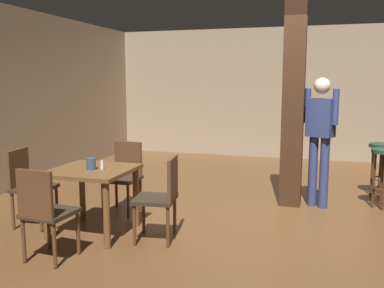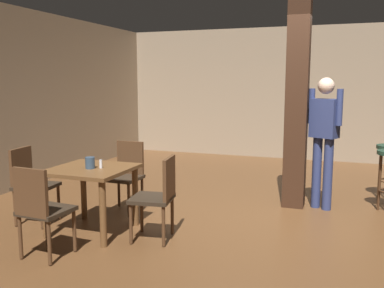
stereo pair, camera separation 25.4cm
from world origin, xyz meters
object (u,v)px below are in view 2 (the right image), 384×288
at_px(chair_west, 30,181).
at_px(standing_person, 324,133).
at_px(chair_north, 126,173).
at_px(chair_south, 41,207).
at_px(napkin_cup, 90,163).
at_px(salt_shaker, 101,164).
at_px(dining_table, 92,180).
at_px(chair_east, 159,194).

height_order(chair_west, standing_person, standing_person).
bearing_deg(chair_west, chair_north, 44.06).
relative_size(chair_north, chair_south, 1.00).
height_order(chair_north, napkin_cup, chair_north).
bearing_deg(chair_north, salt_shaker, -80.57).
bearing_deg(dining_table, chair_south, -92.72).
distance_m(chair_south, standing_person, 3.56).
relative_size(napkin_cup, salt_shaker, 1.35).
distance_m(dining_table, salt_shaker, 0.22).
relative_size(dining_table, chair_west, 0.95).
bearing_deg(napkin_cup, standing_person, 38.03).
height_order(chair_west, chair_north, same).
bearing_deg(dining_table, chair_west, 179.09).
relative_size(chair_south, standing_person, 0.52).
bearing_deg(chair_south, salt_shaker, 79.36).
distance_m(napkin_cup, salt_shaker, 0.12).
distance_m(dining_table, chair_north, 0.82).
height_order(chair_east, salt_shaker, chair_east).
bearing_deg(salt_shaker, napkin_cup, -150.11).
relative_size(chair_west, chair_north, 1.00).
height_order(dining_table, standing_person, standing_person).
xyz_separation_m(dining_table, chair_south, (-0.04, -0.80, -0.09)).
bearing_deg(dining_table, napkin_cup, -69.53).
distance_m(napkin_cup, standing_person, 2.98).
bearing_deg(dining_table, standing_person, 37.18).
bearing_deg(napkin_cup, chair_west, 176.26).
relative_size(chair_west, standing_person, 0.52).
xyz_separation_m(chair_east, napkin_cup, (-0.79, -0.05, 0.29)).
xyz_separation_m(chair_south, salt_shaker, (0.15, 0.82, 0.27)).
relative_size(salt_shaker, standing_person, 0.05).
bearing_deg(chair_east, standing_person, 48.90).
xyz_separation_m(chair_north, chair_east, (0.83, -0.81, 0.00)).
height_order(chair_west, chair_south, same).
distance_m(chair_north, standing_person, 2.61).
height_order(dining_table, chair_south, chair_south).
xyz_separation_m(chair_east, salt_shaker, (-0.69, 0.00, 0.27)).
distance_m(chair_east, chair_south, 1.17).
bearing_deg(salt_shaker, chair_north, 99.43).
xyz_separation_m(chair_west, chair_north, (0.83, 0.81, 0.00)).
distance_m(dining_table, napkin_cup, 0.21).
height_order(dining_table, salt_shaker, salt_shaker).
relative_size(dining_table, salt_shaker, 9.04).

